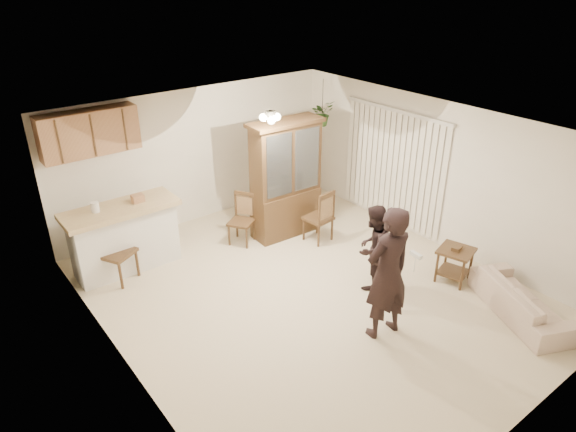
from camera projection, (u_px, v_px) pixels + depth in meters
floor at (309, 293)px, 7.71m from camera, size 6.50×6.50×0.00m
ceiling at (313, 132)px, 6.59m from camera, size 5.50×6.50×0.02m
wall_back at (197, 156)px, 9.45m from camera, size 5.50×0.02×2.50m
wall_front at (532, 340)px, 4.86m from camera, size 5.50×0.02×2.50m
wall_left at (120, 288)px, 5.64m from camera, size 0.02×6.50×2.50m
wall_right at (435, 174)px, 8.66m from camera, size 0.02×6.50×2.50m
breakfast_bar at (125, 240)px, 8.13m from camera, size 1.60×0.55×1.00m
bar_top at (120, 209)px, 7.88m from camera, size 1.75×0.70×0.08m
upper_cabinets at (89, 133)px, 7.90m from camera, size 1.50×0.34×0.70m
vertical_blinds at (392, 167)px, 9.34m from camera, size 0.06×2.30×2.10m
ceiling_fixture at (270, 117)px, 7.60m from camera, size 0.36×0.36×0.20m
hanging_plant at (322, 113)px, 9.84m from camera, size 0.43×0.37×0.48m
plant_cord at (323, 96)px, 9.70m from camera, size 0.01×0.01×0.65m
sofa at (523, 293)px, 7.08m from camera, size 1.45×2.01×0.73m
adult at (387, 275)px, 6.50m from camera, size 0.70×0.51×1.80m
child at (373, 247)px, 7.59m from camera, size 0.76×0.65×1.35m
china_hutch at (286, 180)px, 8.97m from camera, size 1.35×0.57×2.10m
side_table at (454, 264)px, 7.90m from camera, size 0.61×0.61×0.60m
chair_bar at (118, 263)px, 7.91m from camera, size 0.64×0.64×1.07m
chair_hutch_left at (242, 230)px, 8.98m from camera, size 0.55×0.55×0.91m
chair_hutch_right at (318, 226)px, 9.06m from camera, size 0.48×0.48×0.97m
controller_adult at (416, 255)px, 5.93m from camera, size 0.07×0.17×0.05m
controller_child at (393, 245)px, 7.35m from camera, size 0.06×0.12×0.04m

